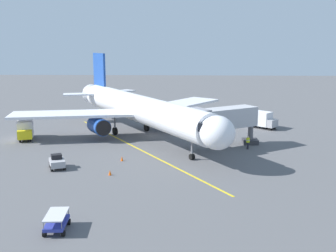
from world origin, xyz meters
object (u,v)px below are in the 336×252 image
at_px(box_truck_starboard_side, 25,129).
at_px(safety_cone_nose_left, 56,166).
at_px(jet_bridge, 217,120).
at_px(box_truck_portside, 262,119).
at_px(safety_cone_nose_right, 110,173).
at_px(safety_cone_wing_port, 122,159).
at_px(airplane, 139,109).
at_px(ground_crew_marshaller, 248,142).
at_px(tug_near_nose, 57,162).
at_px(baggage_cart_rear_apron, 57,222).

height_order(box_truck_starboard_side, safety_cone_nose_left, box_truck_starboard_side).
xyz_separation_m(jet_bridge, box_truck_portside, (-8.16, -13.22, -2.38)).
bearing_deg(safety_cone_nose_right, box_truck_starboard_side, -46.42).
bearing_deg(safety_cone_wing_port, box_truck_starboard_side, -34.14).
bearing_deg(airplane, ground_crew_marshaller, 155.36).
height_order(airplane, safety_cone_nose_left, airplane).
xyz_separation_m(box_truck_starboard_side, safety_cone_nose_left, (-8.32, 13.17, -1.11)).
bearing_deg(tug_near_nose, safety_cone_nose_right, 161.10).
bearing_deg(baggage_cart_rear_apron, ground_crew_marshaller, -126.38).
relative_size(baggage_cart_rear_apron, safety_cone_nose_left, 4.92).
distance_m(safety_cone_nose_right, safety_cone_wing_port, 5.14).
height_order(jet_bridge, box_truck_portside, jet_bridge).
relative_size(ground_crew_marshaller, box_truck_portside, 0.36).
bearing_deg(safety_cone_nose_right, box_truck_portside, -129.42).
xyz_separation_m(airplane, safety_cone_nose_right, (1.12, 17.59, -3.73)).
xyz_separation_m(safety_cone_nose_left, safety_cone_wing_port, (-6.74, -2.95, 0.00)).
bearing_deg(safety_cone_wing_port, safety_cone_nose_right, 84.76).
bearing_deg(safety_cone_nose_right, baggage_cart_rear_apron, 82.63).
bearing_deg(jet_bridge, ground_crew_marshaller, 179.95).
height_order(ground_crew_marshaller, box_truck_portside, box_truck_portside).
height_order(airplane, box_truck_portside, airplane).
height_order(box_truck_portside, safety_cone_nose_left, box_truck_portside).
relative_size(ground_crew_marshaller, safety_cone_nose_right, 3.11).
height_order(box_truck_starboard_side, baggage_cart_rear_apron, box_truck_starboard_side).
distance_m(box_truck_starboard_side, safety_cone_wing_port, 18.24).
bearing_deg(safety_cone_nose_right, tug_near_nose, -18.90).
bearing_deg(safety_cone_nose_left, box_truck_starboard_side, -57.70).
xyz_separation_m(safety_cone_nose_right, safety_cone_wing_port, (-0.47, -5.12, 0.00)).
bearing_deg(airplane, box_truck_starboard_side, 8.14).
relative_size(box_truck_portside, safety_cone_wing_port, 8.58).
distance_m(jet_bridge, baggage_cart_rear_apron, 27.15).
xyz_separation_m(airplane, baggage_cart_rear_apron, (2.74, 30.13, -3.35)).
bearing_deg(safety_cone_nose_right, airplane, -93.63).
height_order(ground_crew_marshaller, tug_near_nose, ground_crew_marshaller).
relative_size(jet_bridge, safety_cone_wing_port, 19.36).
distance_m(airplane, ground_crew_marshaller, 16.30).
bearing_deg(safety_cone_nose_left, safety_cone_nose_right, 160.90).
relative_size(tug_near_nose, box_truck_portside, 0.57).
distance_m(tug_near_nose, baggage_cart_rear_apron, 15.30).
relative_size(airplane, safety_cone_nose_left, 65.19).
xyz_separation_m(box_truck_portside, baggage_cart_rear_apron, (21.46, 36.68, -0.73)).
distance_m(box_truck_portside, box_truck_starboard_side, 35.54).
relative_size(ground_crew_marshaller, tug_near_nose, 0.63).
distance_m(airplane, jet_bridge, 12.50).
distance_m(jet_bridge, safety_cone_nose_left, 20.27).
bearing_deg(airplane, safety_cone_nose_left, 64.39).
xyz_separation_m(baggage_cart_rear_apron, safety_cone_wing_port, (-2.09, -17.67, -0.38)).
distance_m(baggage_cart_rear_apron, safety_cone_nose_left, 15.44).
xyz_separation_m(airplane, ground_crew_marshaller, (-14.55, 6.67, -3.12)).
bearing_deg(baggage_cart_rear_apron, tug_near_nose, -73.03).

